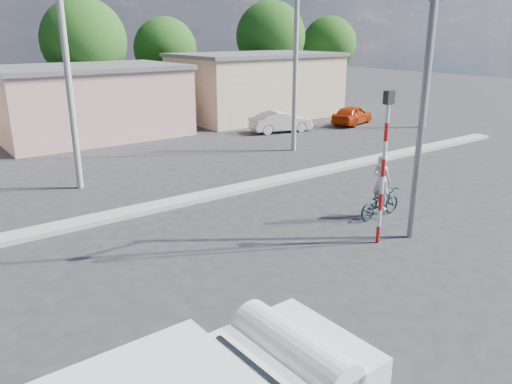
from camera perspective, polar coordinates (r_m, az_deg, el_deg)
ground_plane at (r=11.93m, az=9.13°, el=-11.70°), size 120.00×120.00×0.00m
median at (r=17.87m, az=-9.37°, el=-1.21°), size 40.00×0.80×0.16m
bicycle at (r=16.86m, az=13.97°, el=-1.21°), size 1.88×0.71×0.98m
cyclist at (r=16.74m, az=14.08°, el=0.13°), size 0.45×0.67×1.81m
car_cream at (r=30.70m, az=2.84°, el=8.03°), size 4.01×2.17×1.25m
car_red at (r=33.86m, az=10.94°, el=8.66°), size 3.97×2.51×1.26m
traffic_pole at (r=14.19m, az=14.45°, el=4.05°), size 0.28×0.18×4.36m
streetlight at (r=14.41m, az=18.58°, el=13.46°), size 2.34×0.22×9.00m
building_row at (r=30.62m, az=-20.09°, el=9.82°), size 37.80×7.30×4.44m
tree_row at (r=38.71m, az=-14.24°, el=16.00°), size 51.24×7.43×8.42m
utility_poles at (r=22.05m, az=-7.17°, el=13.09°), size 35.40×0.24×8.00m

